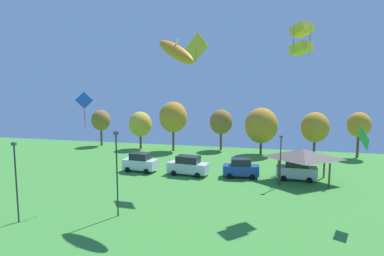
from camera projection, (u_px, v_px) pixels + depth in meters
name	position (u px, v px, depth m)	size (l,w,h in m)	color
kite_flying_0	(302.00, 39.00, 30.69)	(2.24, 2.22, 2.86)	yellow
kite_flying_2	(364.00, 138.00, 26.57)	(0.77, 2.12, 2.06)	green
kite_flying_7	(176.00, 52.00, 28.32)	(4.71, 4.11, 3.02)	orange
kite_flying_8	(84.00, 102.00, 30.04)	(1.23, 0.96, 3.07)	blue
kite_flying_9	(196.00, 47.00, 36.07)	(2.93, 1.66, 3.29)	yellow
parked_car_leftmost	(140.00, 162.00, 42.02)	(4.26, 2.34, 2.32)	silver
parked_car_second_from_left	(188.00, 166.00, 40.31)	(4.94, 2.43, 2.30)	silver
parked_car_third_from_left	(241.00, 168.00, 39.29)	(4.23, 2.28, 2.22)	#234299
parked_car_rightmost_in_row	(296.00, 170.00, 38.18)	(4.42, 2.11, 2.37)	silver
park_pavilion	(303.00, 154.00, 37.60)	(6.55, 5.33, 3.60)	brown
light_post_0	(280.00, 157.00, 35.58)	(0.36, 0.20, 5.40)	#2D2D33
light_post_2	(117.00, 169.00, 27.34)	(0.36, 0.20, 6.93)	#2D2D33
light_post_3	(16.00, 178.00, 26.13)	(0.36, 0.20, 6.29)	#2D2D33
treeline_tree_0	(101.00, 120.00, 59.69)	(3.26, 3.26, 6.26)	brown
treeline_tree_1	(140.00, 124.00, 56.83)	(3.76, 3.76, 6.19)	brown
treeline_tree_2	(173.00, 117.00, 54.85)	(4.48, 4.48, 7.93)	brown
treeline_tree_3	(221.00, 122.00, 55.70)	(3.67, 3.67, 6.62)	brown
treeline_tree_4	(261.00, 126.00, 51.90)	(4.93, 4.93, 7.17)	brown
treeline_tree_5	(315.00, 127.00, 49.89)	(4.00, 4.00, 6.66)	brown
treeline_tree_6	(359.00, 125.00, 49.70)	(3.31, 3.31, 6.68)	brown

